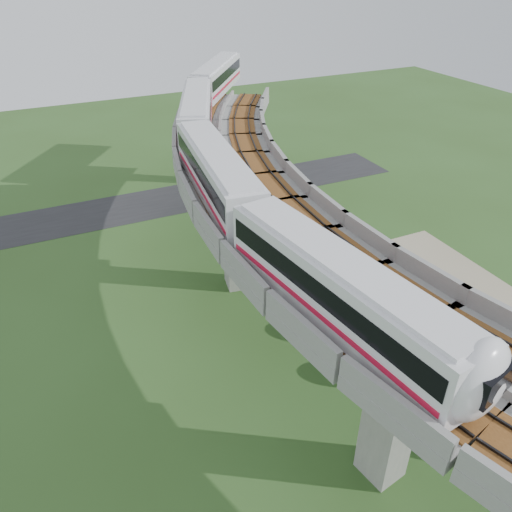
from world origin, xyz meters
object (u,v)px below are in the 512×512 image
object	(u,v)px
metro_train	(231,140)
car_dark	(392,309)
car_red	(480,318)
car_white	(503,374)

from	to	relation	value
metro_train	car_dark	xyz separation A→B (m)	(8.62, -12.80, -11.59)
metro_train	car_red	xyz separation A→B (m)	(14.39, -16.71, -11.73)
car_red	car_dark	world-z (taller)	car_dark
car_dark	metro_train	bearing A→B (deg)	7.76
car_white	car_dark	bearing A→B (deg)	108.50
metro_train	car_white	bearing A→B (deg)	-63.33
car_red	car_dark	xyz separation A→B (m)	(-5.77, 3.91, 0.15)
car_white	car_red	bearing A→B (deg)	61.56
metro_train	car_red	distance (m)	24.98
car_white	car_red	xyz separation A→B (m)	(3.33, 5.30, -0.10)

